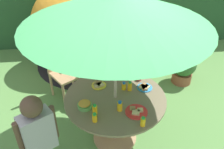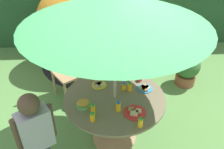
# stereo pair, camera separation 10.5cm
# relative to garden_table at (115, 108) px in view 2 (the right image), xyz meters

# --- Properties ---
(ground_plane) EXTENTS (10.00, 10.00, 0.02)m
(ground_plane) POSITION_rel_garden_table_xyz_m (0.00, 0.00, -0.56)
(ground_plane) COLOR #548442
(garden_table) EXTENTS (1.24, 1.24, 0.73)m
(garden_table) POSITION_rel_garden_table_xyz_m (0.00, 0.00, 0.00)
(garden_table) COLOR tan
(garden_table) RESTS_ON ground_plane
(patio_umbrella) EXTENTS (1.93, 1.93, 2.01)m
(patio_umbrella) POSITION_rel_garden_table_xyz_m (0.00, 0.00, 1.29)
(patio_umbrella) COLOR #B7AD8C
(patio_umbrella) RESTS_ON ground_plane
(wooden_chair) EXTENTS (0.62, 0.62, 1.07)m
(wooden_chair) POSITION_rel_garden_table_xyz_m (-0.72, 1.06, 0.04)
(wooden_chair) COLOR tan
(wooden_chair) RESTS_ON ground_plane
(dome_tent) EXTENTS (2.23, 2.23, 1.68)m
(dome_tent) POSITION_rel_garden_table_xyz_m (-0.35, 2.10, 0.28)
(dome_tent) COLOR orange
(dome_tent) RESTS_ON ground_plane
(potted_plant) EXTENTS (0.44, 0.44, 0.60)m
(potted_plant) POSITION_rel_garden_table_xyz_m (1.36, 1.20, -0.23)
(potted_plant) COLOR brown
(potted_plant) RESTS_ON ground_plane
(child_in_pink_shirt) EXTENTS (0.22, 0.43, 1.28)m
(child_in_pink_shirt) POSITION_rel_garden_table_xyz_m (-0.02, 0.99, 0.27)
(child_in_pink_shirt) COLOR #3F3F47
(child_in_pink_shirt) RESTS_ON ground_plane
(child_in_grey_shirt) EXTENTS (0.36, 0.32, 1.23)m
(child_in_grey_shirt) POSITION_rel_garden_table_xyz_m (-0.84, -0.54, 0.24)
(child_in_grey_shirt) COLOR #3F3F47
(child_in_grey_shirt) RESTS_ON ground_plane
(snack_bowl) EXTENTS (0.17, 0.17, 0.08)m
(snack_bowl) POSITION_rel_garden_table_xyz_m (-0.37, -0.15, 0.22)
(snack_bowl) COLOR #66B259
(snack_bowl) RESTS_ON garden_table
(plate_near_right) EXTENTS (0.19, 0.19, 0.03)m
(plate_near_right) POSITION_rel_garden_table_xyz_m (-0.19, 0.25, 0.20)
(plate_near_right) COLOR yellow
(plate_near_right) RESTS_ON garden_table
(plate_mid_right) EXTENTS (0.20, 0.20, 0.03)m
(plate_mid_right) POSITION_rel_garden_table_xyz_m (0.39, 0.14, 0.20)
(plate_mid_right) COLOR #338CD8
(plate_mid_right) RESTS_ON garden_table
(plate_near_left) EXTENTS (0.25, 0.25, 0.03)m
(plate_near_left) POSITION_rel_garden_table_xyz_m (0.21, -0.29, 0.19)
(plate_near_left) COLOR red
(plate_near_left) RESTS_ON garden_table
(juice_bottle_far_left) EXTENTS (0.06, 0.06, 0.11)m
(juice_bottle_far_left) POSITION_rel_garden_table_xyz_m (0.13, 0.14, 0.23)
(juice_bottle_far_left) COLOR yellow
(juice_bottle_far_left) RESTS_ON garden_table
(juice_bottle_far_right) EXTENTS (0.06, 0.06, 0.13)m
(juice_bottle_far_right) POSITION_rel_garden_table_xyz_m (0.02, -0.24, 0.24)
(juice_bottle_far_right) COLOR yellow
(juice_bottle_far_right) RESTS_ON garden_table
(juice_bottle_center_front) EXTENTS (0.05, 0.05, 0.13)m
(juice_bottle_center_front) POSITION_rel_garden_table_xyz_m (0.20, 0.12, 0.24)
(juice_bottle_center_front) COLOR yellow
(juice_bottle_center_front) RESTS_ON garden_table
(juice_bottle_center_back) EXTENTS (0.06, 0.06, 0.11)m
(juice_bottle_center_back) POSITION_rel_garden_table_xyz_m (-0.26, -0.38, 0.23)
(juice_bottle_center_back) COLOR yellow
(juice_bottle_center_back) RESTS_ON garden_table
(juice_bottle_mid_left) EXTENTS (0.06, 0.06, 0.13)m
(juice_bottle_mid_left) POSITION_rel_garden_table_xyz_m (-0.26, -0.27, 0.24)
(juice_bottle_mid_left) COLOR yellow
(juice_bottle_mid_left) RESTS_ON garden_table
(juice_bottle_front_edge) EXTENTS (0.05, 0.05, 0.12)m
(juice_bottle_front_edge) POSITION_rel_garden_table_xyz_m (0.24, -0.50, 0.24)
(juice_bottle_front_edge) COLOR yellow
(juice_bottle_front_edge) RESTS_ON garden_table
(cup_near) EXTENTS (0.07, 0.07, 0.06)m
(cup_near) POSITION_rel_garden_table_xyz_m (0.36, 0.32, 0.21)
(cup_near) COLOR #E04C47
(cup_near) RESTS_ON garden_table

